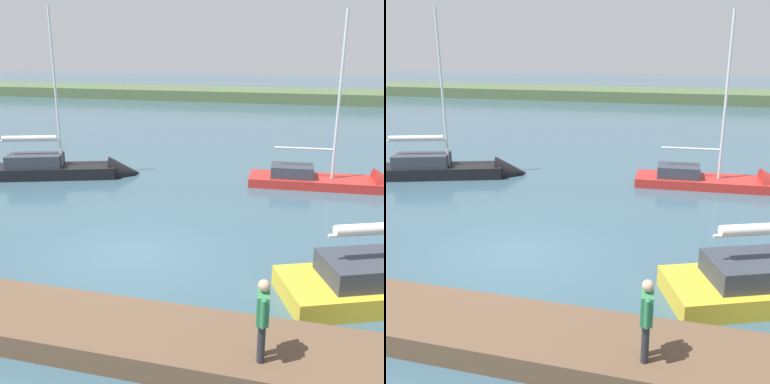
{
  "view_description": "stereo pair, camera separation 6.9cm",
  "coord_description": "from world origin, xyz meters",
  "views": [
    {
      "loc": [
        -4.92,
        11.74,
        5.94
      ],
      "look_at": [
        -1.12,
        -2.87,
        1.16
      ],
      "focal_mm": 42.61,
      "sensor_mm": 36.0,
      "label": 1
    },
    {
      "loc": [
        -4.99,
        11.72,
        5.94
      ],
      "look_at": [
        -1.12,
        -2.87,
        1.16
      ],
      "focal_mm": 42.61,
      "sensor_mm": 36.0,
      "label": 2
    }
  ],
  "objects": [
    {
      "name": "ground_plane",
      "position": [
        0.0,
        0.0,
        0.0
      ],
      "size": [
        200.0,
        200.0,
        0.0
      ],
      "primitive_type": "plane",
      "color": "#385666"
    },
    {
      "name": "far_shoreline",
      "position": [
        0.0,
        -44.01,
        0.0
      ],
      "size": [
        180.0,
        8.0,
        2.4
      ],
      "primitive_type": "cube",
      "color": "#4C603D",
      "rests_on": "ground_plane"
    },
    {
      "name": "dock_pier",
      "position": [
        0.0,
        4.21,
        0.25
      ],
      "size": [
        21.98,
        2.04,
        0.51
      ],
      "primitive_type": "cube",
      "color": "brown",
      "rests_on": "ground_plane"
    },
    {
      "name": "sailboat_far_left",
      "position": [
        -6.4,
        -8.77,
        0.1
      ],
      "size": [
        7.13,
        2.21,
        8.34
      ],
      "rotation": [
        0.0,
        0.0,
        3.2
      ],
      "color": "#B22823",
      "rests_on": "ground_plane"
    },
    {
      "name": "sailboat_inner_slip",
      "position": [
        6.2,
        -7.34,
        0.24
      ],
      "size": [
        7.47,
        3.96,
        8.42
      ],
      "rotation": [
        0.0,
        0.0,
        3.48
      ],
      "color": "black",
      "rests_on": "ground_plane"
    },
    {
      "name": "person_on_dock",
      "position": [
        -4.36,
        4.61,
        1.42
      ],
      "size": [
        0.26,
        0.62,
        1.61
      ],
      "rotation": [
        0.0,
        0.0,
        3.24
      ],
      "color": "#28282D",
      "rests_on": "dock_pier"
    }
  ]
}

